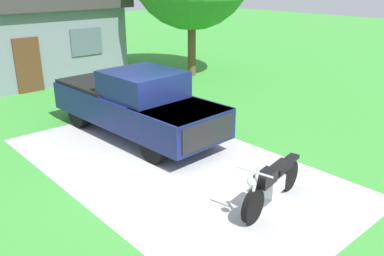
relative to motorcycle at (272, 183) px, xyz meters
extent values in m
plane|color=green|center=(-0.36, 2.67, -0.47)|extent=(80.00, 80.00, 0.00)
cube|color=#ADADAD|center=(-0.36, 2.67, -0.47)|extent=(4.87, 8.72, 0.01)
cylinder|color=black|center=(-0.74, -0.15, -0.14)|extent=(0.67, 0.25, 0.66)
cylinder|color=black|center=(0.78, 0.15, -0.14)|extent=(0.67, 0.25, 0.66)
cube|color=silver|center=(0.04, 0.01, -0.05)|extent=(0.60, 0.36, 0.32)
cube|color=black|center=(-0.30, -0.06, 0.25)|extent=(0.56, 0.36, 0.24)
cube|color=black|center=(0.34, 0.07, 0.23)|extent=(0.64, 0.39, 0.12)
cube|color=black|center=(0.78, 0.15, 0.23)|extent=(0.51, 0.29, 0.08)
cylinder|color=silver|center=(-0.74, -0.15, 0.23)|extent=(0.34, 0.12, 0.77)
cylinder|color=silver|center=(-0.74, -0.15, 0.55)|extent=(0.17, 0.69, 0.04)
sphere|color=silver|center=(-0.86, -0.17, 0.41)|extent=(0.16, 0.16, 0.16)
cylinder|color=black|center=(1.13, 3.21, -0.05)|extent=(0.34, 0.85, 0.84)
cylinder|color=black|center=(-0.51, 3.13, -0.05)|extent=(0.34, 0.85, 0.84)
cylinder|color=black|center=(0.96, 6.71, -0.05)|extent=(0.34, 0.85, 0.84)
cylinder|color=black|center=(-0.68, 6.63, -0.05)|extent=(0.34, 0.85, 0.84)
cube|color=#141E51|center=(0.22, 4.97, 0.33)|extent=(2.27, 5.69, 0.80)
cube|color=#141E51|center=(0.31, 3.12, 0.63)|extent=(1.99, 1.99, 0.20)
cube|color=#141E51|center=(0.24, 4.57, 1.08)|extent=(1.89, 1.98, 0.70)
cube|color=#3F4C56|center=(0.28, 3.77, 0.98)|extent=(1.71, 0.24, 0.60)
cube|color=black|center=(0.15, 6.52, 0.58)|extent=(2.01, 2.49, 0.50)
cube|color=black|center=(0.36, 2.20, 0.33)|extent=(1.70, 0.18, 0.64)
cylinder|color=brown|center=(6.38, 9.48, 0.94)|extent=(0.36, 0.36, 2.82)
cube|color=slate|center=(-0.22, 14.04, 1.03)|extent=(9.00, 5.00, 3.00)
cube|color=#4C2D19|center=(-0.22, 11.51, 0.58)|extent=(1.00, 0.08, 2.10)
cube|color=#4C5966|center=(2.30, 11.51, 1.23)|extent=(1.40, 0.06, 1.10)
camera|label=1|loc=(-5.86, -4.21, 3.77)|focal=38.15mm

